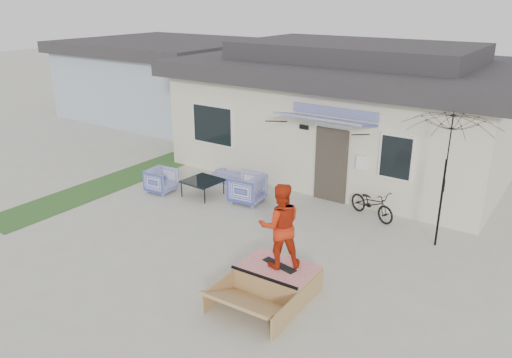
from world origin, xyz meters
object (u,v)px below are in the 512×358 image
Objects in this scene: coffee_table at (203,188)px; patio_umbrella at (445,174)px; skater at (280,224)px; armchair_right at (247,187)px; armchair_left at (161,179)px; loveseat at (236,174)px; bicycle at (372,201)px; skate_ramp at (278,278)px; skateboard at (279,265)px.

patio_umbrella reaches higher than coffee_table.
patio_umbrella is at bearing -160.92° from skater.
armchair_left is at bearing -79.12° from armchair_right.
bicycle reaches higher than loveseat.
skate_ramp is at bearing -160.49° from bicycle.
bicycle is (3.28, 0.98, 0.03)m from armchair_right.
skater is (0.00, 0.00, 0.88)m from skateboard.
coffee_table is at bearing 128.29° from bicycle.
loveseat is at bearing 174.04° from patio_umbrella.
armchair_right reaches higher than coffee_table.
armchair_right is 0.92× the size of coffee_table.
coffee_table is (1.20, 0.45, -0.15)m from armchair_left.
armchair_left is 1.29m from coffee_table.
patio_umbrella is 4.32m from skateboard.
bicycle is at bearing -134.07° from skater.
coffee_table is 4.81m from bicycle.
skateboard is 0.88m from skater.
armchair_right is at bearing -176.06° from patio_umbrella.
patio_umbrella is (5.12, 0.35, 1.31)m from armchair_right.
coffee_table is 5.31m from skate_ramp.
loveseat is 4.44m from bicycle.
bicycle reaches higher than armchair_left.
skater reaches higher than skateboard.
patio_umbrella is (7.66, 1.15, 1.36)m from armchair_left.
skateboard is (4.23, -4.25, 0.22)m from loveseat.
skater is (4.23, -4.25, 1.10)m from loveseat.
armchair_right is 0.52× the size of skater.
patio_umbrella is 2.84× the size of skateboard.
bicycle is at bearing 85.52° from skate_ramp.
patio_umbrella is 1.29× the size of skater.
loveseat is 1.66× the size of armchair_right.
skate_ramp is at bearing -76.87° from skateboard.
armchair_left is at bearing -171.47° from patio_umbrella.
bicycle is (4.44, -0.02, 0.18)m from loveseat.
loveseat is at bearing -86.38° from skater.
loveseat is 0.86× the size of skater.
armchair_left is 6.12m from skateboard.
armchair_left is at bearing 51.58° from loveseat.
skate_ramp is 1.14× the size of skater.
loveseat is at bearing 146.28° from skateboard.
skateboard is (-0.00, 0.05, 0.27)m from skate_ramp.
patio_umbrella is at bearing 71.74° from skateboard.
skater reaches higher than coffee_table.
patio_umbrella is at bearing -86.33° from armchair_left.
skater is at bearing -160.54° from bicycle.
bicycle is (5.82, 1.78, 0.08)m from armchair_left.
loveseat is 6.03m from skate_ramp.
loveseat is 0.75× the size of skate_ramp.
loveseat is 6.10m from skater.
armchair_left is (-1.38, -1.80, 0.10)m from loveseat.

